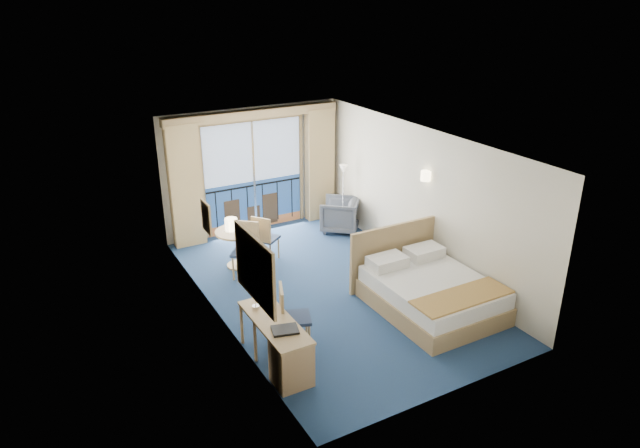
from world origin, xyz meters
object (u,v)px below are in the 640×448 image
(desk_chair, at_px, (290,313))
(table_chair_b, at_px, (246,246))
(bed, at_px, (429,291))
(round_table, at_px, (237,239))
(desk, at_px, (288,355))
(nightstand, at_px, (407,253))
(table_chair_a, at_px, (264,236))
(floor_lamp, at_px, (343,180))
(armchair, at_px, (340,215))

(desk_chair, relative_size, table_chair_b, 0.97)
(table_chair_b, bearing_deg, bed, -10.40)
(round_table, height_order, table_chair_b, table_chair_b)
(bed, distance_m, round_table, 3.74)
(desk, xyz_separation_m, table_chair_b, (0.70, 3.15, 0.19))
(bed, xyz_separation_m, round_table, (-2.20, 3.02, 0.23))
(nightstand, height_order, table_chair_b, table_chair_b)
(table_chair_b, bearing_deg, table_chair_a, 73.01)
(table_chair_b, bearing_deg, floor_lamp, 61.53)
(bed, xyz_separation_m, table_chair_b, (-2.18, 2.60, 0.26))
(nightstand, height_order, armchair, armchair)
(round_table, relative_size, table_chair_a, 0.85)
(table_chair_a, bearing_deg, bed, 173.01)
(floor_lamp, distance_m, round_table, 2.91)
(desk_chair, relative_size, round_table, 1.23)
(armchair, xyz_separation_m, table_chair_a, (-2.09, -0.64, 0.18))
(desk_chair, bearing_deg, table_chair_b, 13.68)
(nightstand, bearing_deg, desk, -150.74)
(nightstand, distance_m, armchair, 2.18)
(floor_lamp, xyz_separation_m, table_chair_a, (-2.24, -0.77, -0.55))
(armchair, bearing_deg, desk, 1.63)
(nightstand, bearing_deg, floor_lamp, 91.17)
(armchair, relative_size, desk_chair, 0.80)
(table_chair_a, bearing_deg, desk, 124.30)
(armchair, distance_m, desk_chair, 4.54)
(bed, height_order, table_chair_b, bed)
(bed, distance_m, desk, 2.93)
(nightstand, relative_size, table_chair_a, 0.58)
(floor_lamp, xyz_separation_m, desk_chair, (-3.09, -3.59, -0.53))
(bed, relative_size, round_table, 2.66)
(nightstand, bearing_deg, table_chair_b, 157.02)
(armchair, relative_size, round_table, 0.98)
(desk_chair, bearing_deg, bed, -71.51)
(nightstand, xyz_separation_m, round_table, (-2.82, 1.61, 0.28))
(armchair, distance_m, table_chair_a, 2.20)
(floor_lamp, xyz_separation_m, round_table, (-2.77, -0.69, -0.54))
(desk, height_order, round_table, round_table)
(nightstand, height_order, desk_chair, desk_chair)
(nightstand, distance_m, desk, 4.02)
(table_chair_a, bearing_deg, floor_lamp, -107.60)
(desk_chair, xyz_separation_m, table_chair_b, (0.33, 2.48, 0.01))
(bed, bearing_deg, floor_lamp, 81.18)
(bed, bearing_deg, desk_chair, 177.25)
(desk, distance_m, table_chair_a, 3.70)
(floor_lamp, height_order, table_chair_a, floor_lamp)
(nightstand, relative_size, round_table, 0.68)
(table_chair_b, bearing_deg, nightstand, 16.63)
(floor_lamp, height_order, table_chair_b, floor_lamp)
(bed, relative_size, armchair, 2.71)
(desk, relative_size, table_chair_b, 1.45)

